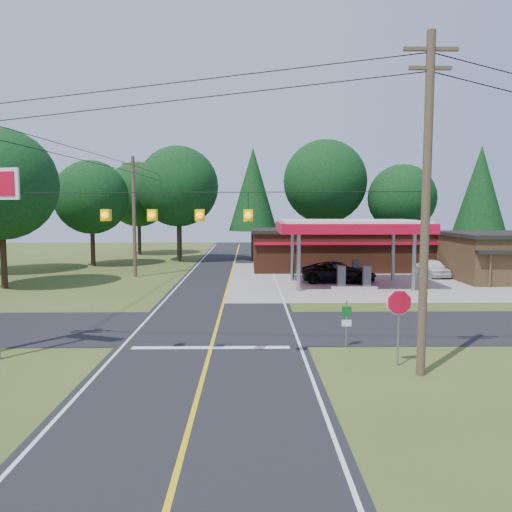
{
  "coord_description": "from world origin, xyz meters",
  "views": [
    {
      "loc": [
        1.59,
        -23.68,
        5.75
      ],
      "look_at": [
        2.0,
        7.0,
        2.8
      ],
      "focal_mm": 35.0,
      "sensor_mm": 36.0,
      "label": 1
    }
  ],
  "objects_px": {
    "suv_car": "(339,272)",
    "sedan_car": "(432,268)",
    "gas_canopy": "(350,228)",
    "octagonal_stop_sign": "(399,308)"
  },
  "relations": [
    {
      "from": "suv_car",
      "to": "sedan_car",
      "type": "relative_size",
      "value": 1.32
    },
    {
      "from": "gas_canopy",
      "to": "suv_car",
      "type": "bearing_deg",
      "value": 108.43
    },
    {
      "from": "gas_canopy",
      "to": "octagonal_stop_sign",
      "type": "distance_m",
      "value": 19.24
    },
    {
      "from": "octagonal_stop_sign",
      "to": "suv_car",
      "type": "bearing_deg",
      "value": 85.82
    },
    {
      "from": "gas_canopy",
      "to": "sedan_car",
      "type": "relative_size",
      "value": 2.46
    },
    {
      "from": "sedan_car",
      "to": "octagonal_stop_sign",
      "type": "relative_size",
      "value": 1.51
    },
    {
      "from": "gas_canopy",
      "to": "sedan_car",
      "type": "height_order",
      "value": "gas_canopy"
    },
    {
      "from": "gas_canopy",
      "to": "sedan_car",
      "type": "bearing_deg",
      "value": 30.59
    },
    {
      "from": "suv_car",
      "to": "octagonal_stop_sign",
      "type": "bearing_deg",
      "value": -178.47
    },
    {
      "from": "gas_canopy",
      "to": "octagonal_stop_sign",
      "type": "height_order",
      "value": "gas_canopy"
    }
  ]
}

